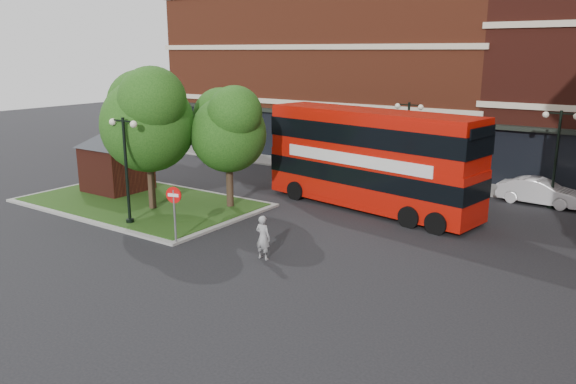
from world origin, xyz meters
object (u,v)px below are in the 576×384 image
Objects in this scene: bus at (370,153)px; car_white at (540,192)px; car_silver at (348,169)px; woman at (263,237)px.

bus reaches higher than car_white.
car_silver is at bearing 94.58° from car_white.
car_white is at bearing -115.86° from woman.
car_white reaches higher than car_silver.
bus is 6.74× the size of woman.
car_white is (11.18, 0.37, 0.02)m from car_silver.
bus is 2.85× the size of car_white.
woman is 0.45× the size of car_silver.
car_white is (7.14, 14.63, -0.19)m from woman.
woman is (-0.11, -8.83, -2.01)m from bus.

